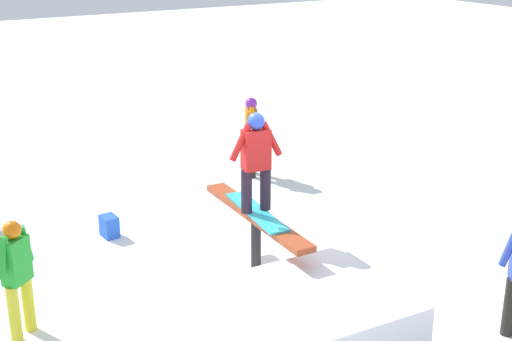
# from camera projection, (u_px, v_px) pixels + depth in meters

# --- Properties ---
(ground_plane) EXTENTS (60.00, 60.00, 0.00)m
(ground_plane) POSITION_uv_depth(u_px,v_px,m) (256.00, 275.00, 9.85)
(ground_plane) COLOR white
(rail_feature) EXTENTS (2.55, 0.37, 0.93)m
(rail_feature) POSITION_uv_depth(u_px,v_px,m) (256.00, 223.00, 9.60)
(rail_feature) COLOR black
(rail_feature) RESTS_ON ground
(snow_kicker_ramp) EXTENTS (1.85, 1.56, 0.64)m
(snow_kicker_ramp) POSITION_uv_depth(u_px,v_px,m) (330.00, 313.00, 8.26)
(snow_kicker_ramp) COLOR white
(snow_kicker_ramp) RESTS_ON ground
(main_rider_on_rail) EXTENTS (1.53, 0.75, 1.38)m
(main_rider_on_rail) POSITION_uv_depth(u_px,v_px,m) (256.00, 164.00, 9.32)
(main_rider_on_rail) COLOR #2EB5CB
(main_rider_on_rail) RESTS_ON rail_feature
(bystander_orange) EXTENTS (0.64, 0.37, 1.53)m
(bystander_orange) POSITION_uv_depth(u_px,v_px,m) (251.00, 132.00, 13.49)
(bystander_orange) COLOR black
(bystander_orange) RESTS_ON ground
(bystander_green) EXTENTS (0.44, 0.51, 1.46)m
(bystander_green) POSITION_uv_depth(u_px,v_px,m) (17.00, 273.00, 8.14)
(bystander_green) COLOR yellow
(bystander_green) RESTS_ON ground
(backpack_on_snow) EXTENTS (0.32, 0.24, 0.34)m
(backpack_on_snow) POSITION_uv_depth(u_px,v_px,m) (109.00, 226.00, 11.00)
(backpack_on_snow) COLOR blue
(backpack_on_snow) RESTS_ON ground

